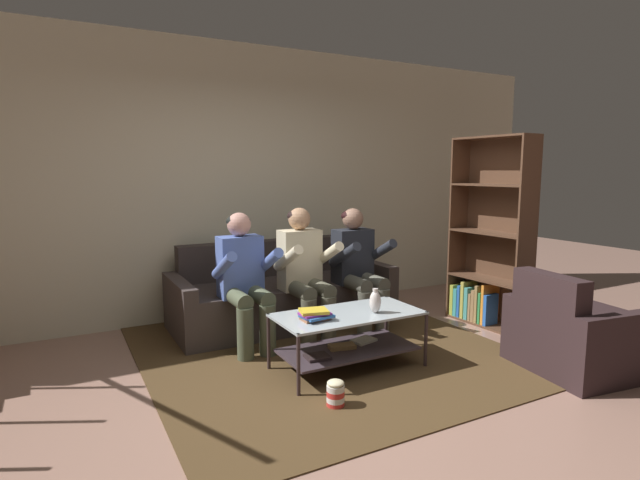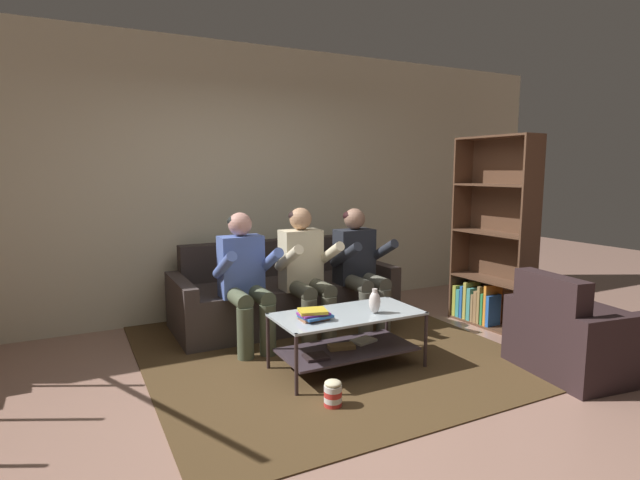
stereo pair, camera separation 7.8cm
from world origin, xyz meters
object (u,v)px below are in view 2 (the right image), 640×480
(couch, at_px, (284,296))
(armchair, at_px, (580,337))
(popcorn_tub, at_px, (333,394))
(person_seated_left, at_px, (245,275))
(person_seated_middle, at_px, (306,268))
(person_seated_right, at_px, (360,264))
(vase, at_px, (375,302))
(book_stack, at_px, (314,315))
(coffee_table, at_px, (347,332))
(bookshelf, at_px, (491,253))

(couch, relative_size, armchair, 2.34)
(couch, height_order, popcorn_tub, couch)
(person_seated_left, height_order, popcorn_tub, person_seated_left)
(couch, height_order, person_seated_middle, person_seated_middle)
(armchair, bearing_deg, person_seated_left, 141.67)
(person_seated_right, distance_m, vase, 1.03)
(popcorn_tub, bearing_deg, book_stack, 78.27)
(person_seated_right, bearing_deg, vase, -115.20)
(person_seated_middle, relative_size, armchair, 1.28)
(person_seated_right, bearing_deg, coffee_table, -127.28)
(person_seated_middle, distance_m, armchair, 2.35)
(vase, relative_size, popcorn_tub, 1.05)
(coffee_table, relative_size, armchair, 1.21)
(person_seated_middle, height_order, bookshelf, bookshelf)
(popcorn_tub, bearing_deg, person_seated_middle, 71.69)
(couch, relative_size, bookshelf, 1.17)
(person_seated_left, relative_size, bookshelf, 0.63)
(person_seated_middle, height_order, coffee_table, person_seated_middle)
(person_seated_middle, distance_m, coffee_table, 0.91)
(person_seated_left, relative_size, popcorn_tub, 6.40)
(coffee_table, bearing_deg, book_stack, -172.61)
(book_stack, bearing_deg, coffee_table, 7.39)
(person_seated_left, distance_m, bookshelf, 2.50)
(person_seated_right, bearing_deg, couch, 137.84)
(book_stack, relative_size, armchair, 0.27)
(armchair, relative_size, popcorn_tub, 5.09)
(coffee_table, bearing_deg, bookshelf, 10.56)
(vase, distance_m, book_stack, 0.51)
(bookshelf, height_order, popcorn_tub, bookshelf)
(book_stack, bearing_deg, vase, -6.54)
(person_seated_middle, distance_m, book_stack, 0.95)
(couch, distance_m, person_seated_right, 0.88)
(armchair, bearing_deg, book_stack, 156.33)
(coffee_table, distance_m, vase, 0.33)
(couch, relative_size, person_seated_middle, 1.82)
(person_seated_right, bearing_deg, person_seated_middle, 179.76)
(person_seated_left, distance_m, popcorn_tub, 1.47)
(bookshelf, bearing_deg, couch, 151.55)
(person_seated_middle, relative_size, popcorn_tub, 6.52)
(person_seated_middle, bearing_deg, person_seated_left, -179.81)
(coffee_table, height_order, vase, vase)
(couch, bearing_deg, armchair, -55.08)
(person_seated_left, bearing_deg, book_stack, -74.23)
(couch, xyz_separation_m, person_seated_left, (-0.59, -0.54, 0.38))
(vase, xyz_separation_m, bookshelf, (1.70, 0.45, 0.19))
(couch, bearing_deg, person_seated_middle, -90.00)
(person_seated_middle, xyz_separation_m, vase, (0.16, -0.93, -0.12))
(book_stack, bearing_deg, person_seated_middle, 68.22)
(person_seated_right, relative_size, bookshelf, 0.63)
(person_seated_left, bearing_deg, coffee_table, -56.11)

